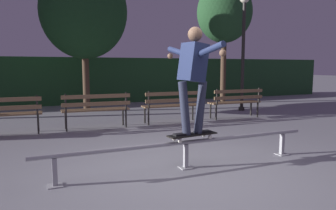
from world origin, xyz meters
The scene contains 12 objects.
ground_plane centered at (0.00, 0.00, 0.00)m, with size 90.00×90.00×0.00m, color gray.
hedge_backdrop centered at (0.00, 9.35, 0.93)m, with size 24.00×1.20×1.87m, color #234C28.
grind_rail centered at (0.00, 0.11, 0.33)m, with size 4.30×0.18×0.42m.
skateboard centered at (0.11, 0.11, 0.49)m, with size 0.80×0.29×0.09m.
skateboarder centered at (0.11, 0.11, 1.43)m, with size 0.63×1.40×1.56m.
park_bench_leftmost centered at (-2.69, 3.61, 0.54)m, with size 1.61×0.46×0.88m.
park_bench_left_center centered at (-0.68, 3.61, 0.54)m, with size 1.61×0.46×0.88m.
park_bench_right_center centered at (1.33, 3.61, 0.54)m, with size 1.61×0.46×0.88m.
park_bench_rightmost centered at (3.35, 3.61, 0.54)m, with size 1.61×0.46×0.88m.
tree_far_right centered at (5.17, 7.14, 3.66)m, with size 2.22×2.22×4.90m.
tree_behind_benches centered at (-0.44, 6.76, 3.28)m, with size 2.79×2.79×4.82m.
lamp_post_right centered at (4.50, 4.91, 2.48)m, with size 0.32×0.32×3.90m.
Camera 1 is at (-2.00, -3.93, 1.49)m, focal length 33.49 mm.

